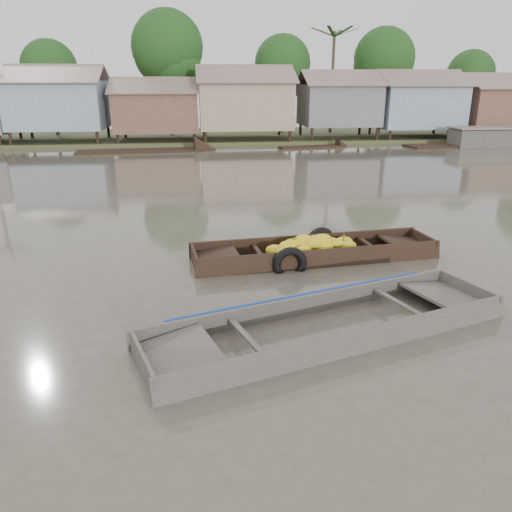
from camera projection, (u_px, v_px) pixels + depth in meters
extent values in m
plane|color=#4D463B|center=(262.00, 324.00, 9.11)|extent=(120.00, 120.00, 0.00)
cube|color=#384723|center=(210.00, 138.00, 40.06)|extent=(120.00, 12.00, 0.50)
cube|color=#798EA7|center=(59.00, 105.00, 34.74)|extent=(6.20, 5.20, 3.20)
cube|color=brown|center=(50.00, 73.00, 32.75)|extent=(6.60, 3.02, 1.28)
cube|color=brown|center=(60.00, 74.00, 35.38)|extent=(6.60, 3.02, 1.28)
cube|color=brown|center=(157.00, 112.00, 35.64)|extent=(5.80, 4.60, 2.70)
cube|color=brown|center=(154.00, 85.00, 33.88)|extent=(6.20, 2.67, 1.14)
cube|color=brown|center=(157.00, 85.00, 36.21)|extent=(6.20, 2.67, 1.14)
cube|color=gray|center=(245.00, 105.00, 36.18)|extent=(6.50, 5.30, 3.30)
cube|color=brown|center=(246.00, 74.00, 34.15)|extent=(6.90, 3.08, 1.31)
cube|color=brown|center=(243.00, 74.00, 36.83)|extent=(6.90, 3.08, 1.31)
cube|color=slate|center=(338.00, 105.00, 36.96)|extent=(5.40, 4.70, 2.90)
cube|color=brown|center=(345.00, 78.00, 35.14)|extent=(5.80, 2.73, 1.17)
cube|color=brown|center=(335.00, 78.00, 37.53)|extent=(5.80, 2.73, 1.17)
cube|color=#798EA7|center=(416.00, 106.00, 37.65)|extent=(6.00, 5.00, 3.10)
cube|color=brown|center=(427.00, 78.00, 35.72)|extent=(6.40, 2.90, 1.24)
cube|color=brown|center=(411.00, 78.00, 38.26)|extent=(6.40, 2.90, 1.24)
cube|color=brown|center=(496.00, 106.00, 38.38)|extent=(5.70, 4.90, 2.80)
cube|color=brown|center=(511.00, 81.00, 36.53)|extent=(6.10, 2.85, 1.21)
cube|color=brown|center=(491.00, 81.00, 39.01)|extent=(6.10, 2.85, 1.21)
cylinder|color=#473323|center=(54.00, 106.00, 38.88)|extent=(0.28, 0.28, 4.90)
sphere|color=#133D18|center=(49.00, 68.00, 37.96)|extent=(4.20, 4.20, 4.20)
cylinder|color=#473323|center=(170.00, 97.00, 38.70)|extent=(0.28, 0.28, 6.30)
sphere|color=#133D18|center=(167.00, 46.00, 37.51)|extent=(5.40, 5.40, 5.40)
cylinder|color=#473323|center=(282.00, 103.00, 40.79)|extent=(0.28, 0.28, 5.25)
sphere|color=#133D18|center=(283.00, 63.00, 39.80)|extent=(4.50, 4.50, 4.50)
cylinder|color=#473323|center=(381.00, 100.00, 40.67)|extent=(0.28, 0.28, 5.60)
sphere|color=#133D18|center=(384.00, 58.00, 39.62)|extent=(4.80, 4.80, 4.80)
cylinder|color=#473323|center=(466.00, 106.00, 42.65)|extent=(0.28, 0.28, 4.55)
sphere|color=#133D18|center=(471.00, 74.00, 41.80)|extent=(3.90, 3.90, 3.90)
cylinder|color=#473323|center=(332.00, 85.00, 40.31)|extent=(0.24, 0.24, 8.00)
cube|color=black|center=(314.00, 261.00, 12.55)|extent=(6.10, 1.82, 0.08)
cube|color=black|center=(306.00, 244.00, 13.07)|extent=(6.11, 0.85, 0.57)
cube|color=black|center=(324.00, 261.00, 11.87)|extent=(6.11, 0.85, 0.57)
cube|color=black|center=(423.00, 244.00, 13.12)|extent=(0.21, 1.33, 0.54)
cube|color=black|center=(405.00, 243.00, 12.98)|extent=(1.17, 1.26, 0.20)
cube|color=black|center=(195.00, 261.00, 11.83)|extent=(0.21, 1.33, 0.54)
cube|color=black|center=(216.00, 257.00, 11.92)|extent=(1.17, 1.26, 0.20)
cube|color=black|center=(259.00, 252.00, 12.13)|extent=(0.24, 1.28, 0.05)
cube|color=black|center=(368.00, 244.00, 12.74)|extent=(0.24, 1.28, 0.05)
ellipsoid|color=yellow|center=(304.00, 244.00, 12.48)|extent=(0.46, 0.35, 0.27)
ellipsoid|color=yellow|center=(293.00, 245.00, 12.34)|extent=(0.53, 0.39, 0.30)
ellipsoid|color=yellow|center=(282.00, 260.00, 11.94)|extent=(0.42, 0.31, 0.24)
ellipsoid|color=yellow|center=(336.00, 244.00, 12.87)|extent=(0.46, 0.34, 0.26)
ellipsoid|color=yellow|center=(290.00, 253.00, 12.08)|extent=(0.47, 0.35, 0.27)
ellipsoid|color=yellow|center=(311.00, 242.00, 12.51)|extent=(0.50, 0.37, 0.29)
ellipsoid|color=yellow|center=(344.00, 242.00, 12.83)|extent=(0.52, 0.38, 0.30)
ellipsoid|color=yellow|center=(305.00, 243.00, 12.57)|extent=(0.47, 0.35, 0.27)
ellipsoid|color=yellow|center=(359.00, 252.00, 12.34)|extent=(0.44, 0.33, 0.25)
ellipsoid|color=yellow|center=(307.00, 245.00, 12.27)|extent=(0.49, 0.37, 0.28)
ellipsoid|color=yellow|center=(304.00, 250.00, 12.07)|extent=(0.41, 0.30, 0.23)
ellipsoid|color=yellow|center=(321.00, 243.00, 12.88)|extent=(0.44, 0.33, 0.25)
ellipsoid|color=yellow|center=(280.00, 251.00, 12.20)|extent=(0.53, 0.39, 0.30)
ellipsoid|color=yellow|center=(276.00, 255.00, 12.20)|extent=(0.41, 0.30, 0.23)
ellipsoid|color=yellow|center=(289.00, 256.00, 12.00)|extent=(0.52, 0.39, 0.30)
ellipsoid|color=yellow|center=(303.00, 240.00, 12.36)|extent=(0.50, 0.37, 0.29)
ellipsoid|color=yellow|center=(324.00, 254.00, 12.14)|extent=(0.43, 0.32, 0.24)
ellipsoid|color=yellow|center=(287.00, 246.00, 12.32)|extent=(0.45, 0.34, 0.26)
ellipsoid|color=yellow|center=(274.00, 250.00, 12.36)|extent=(0.48, 0.36, 0.28)
ellipsoid|color=yellow|center=(305.00, 244.00, 12.64)|extent=(0.43, 0.32, 0.25)
ellipsoid|color=yellow|center=(299.00, 242.00, 12.63)|extent=(0.42, 0.31, 0.24)
ellipsoid|color=yellow|center=(313.00, 244.00, 12.20)|extent=(0.50, 0.37, 0.29)
ellipsoid|color=yellow|center=(322.00, 240.00, 12.37)|extent=(0.54, 0.40, 0.31)
ellipsoid|color=yellow|center=(336.00, 243.00, 12.33)|extent=(0.41, 0.31, 0.24)
ellipsoid|color=yellow|center=(291.00, 257.00, 12.01)|extent=(0.51, 0.38, 0.29)
ellipsoid|color=yellow|center=(319.00, 245.00, 12.31)|extent=(0.47, 0.35, 0.27)
ellipsoid|color=yellow|center=(348.00, 246.00, 12.46)|extent=(0.48, 0.36, 0.28)
ellipsoid|color=yellow|center=(331.00, 243.00, 12.42)|extent=(0.48, 0.36, 0.28)
ellipsoid|color=yellow|center=(286.00, 253.00, 12.07)|extent=(0.53, 0.39, 0.30)
ellipsoid|color=yellow|center=(325.00, 247.00, 12.27)|extent=(0.46, 0.34, 0.26)
ellipsoid|color=yellow|center=(315.00, 240.00, 12.47)|extent=(0.40, 0.30, 0.23)
ellipsoid|color=yellow|center=(320.00, 243.00, 12.84)|extent=(0.45, 0.34, 0.26)
cylinder|color=#3F6626|center=(294.00, 242.00, 12.25)|extent=(0.04, 0.04, 0.20)
cylinder|color=#3F6626|center=(323.00, 240.00, 12.41)|extent=(0.04, 0.04, 0.20)
cylinder|color=#3F6626|center=(344.00, 238.00, 12.53)|extent=(0.04, 0.04, 0.20)
torus|color=black|center=(321.00, 241.00, 13.24)|extent=(0.81, 0.28, 0.80)
torus|color=black|center=(290.00, 264.00, 11.60)|extent=(0.85, 0.29, 0.83)
cube|color=#3D3833|center=(328.00, 336.00, 8.84)|extent=(6.66, 3.38, 0.08)
cube|color=#3D3833|center=(306.00, 307.00, 9.45)|extent=(6.41, 2.23, 0.54)
cube|color=#3D3833|center=(356.00, 345.00, 8.08)|extent=(6.41, 2.23, 0.54)
cube|color=#3D3833|center=(466.00, 294.00, 10.06)|extent=(0.57, 1.57, 0.51)
cube|color=#3D3833|center=(445.00, 295.00, 9.81)|extent=(1.52, 1.69, 0.22)
cube|color=#3D3833|center=(143.00, 367.00, 7.47)|extent=(0.57, 1.57, 0.51)
cube|color=#3D3833|center=(180.00, 355.00, 7.67)|extent=(1.52, 1.69, 0.22)
cube|color=#3D3833|center=(247.00, 338.00, 8.11)|extent=(0.58, 1.52, 0.05)
cube|color=#3D3833|center=(400.00, 304.00, 9.35)|extent=(0.58, 1.52, 0.05)
cube|color=#665E54|center=(328.00, 335.00, 8.83)|extent=(5.14, 2.77, 0.02)
cube|color=navy|center=(305.00, 296.00, 9.43)|extent=(5.17, 1.76, 0.13)
torus|color=olive|center=(458.00, 311.00, 9.70)|extent=(0.37, 0.37, 0.05)
torus|color=olive|center=(458.00, 309.00, 9.68)|extent=(0.30, 0.30, 0.05)
cube|color=black|center=(470.00, 147.00, 34.86)|extent=(9.55, 3.13, 0.35)
cube|color=black|center=(311.00, 149.00, 33.79)|extent=(4.48, 1.74, 0.35)
cube|color=black|center=(139.00, 153.00, 31.79)|extent=(7.84, 2.34, 0.35)
cube|color=black|center=(488.00, 138.00, 34.45)|extent=(5.00, 2.00, 1.20)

